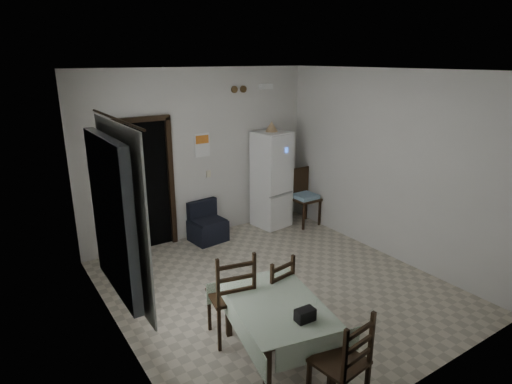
{
  "coord_description": "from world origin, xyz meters",
  "views": [
    {
      "loc": [
        -3.13,
        -4.25,
        3.04
      ],
      "look_at": [
        0.0,
        0.5,
        1.25
      ],
      "focal_mm": 30.0,
      "sensor_mm": 36.0,
      "label": 1
    }
  ],
  "objects_px": {
    "dining_chair_far_right": "(272,290)",
    "navy_seat": "(208,222)",
    "dining_table": "(276,331)",
    "dining_chair_far_left": "(231,293)",
    "fridge": "(272,180)",
    "dining_chair_near_head": "(339,360)",
    "corner_chair": "(305,198)"
  },
  "relations": [
    {
      "from": "dining_chair_far_left",
      "to": "dining_chair_near_head",
      "type": "xyz_separation_m",
      "value": [
        0.28,
        -1.42,
        -0.05
      ]
    },
    {
      "from": "corner_chair",
      "to": "fridge",
      "type": "bearing_deg",
      "value": 148.0
    },
    {
      "from": "dining_chair_far_left",
      "to": "dining_chair_far_right",
      "type": "distance_m",
      "value": 0.53
    },
    {
      "from": "dining_chair_far_left",
      "to": "fridge",
      "type": "bearing_deg",
      "value": -120.92
    },
    {
      "from": "corner_chair",
      "to": "dining_chair_far_left",
      "type": "bearing_deg",
      "value": -143.59
    },
    {
      "from": "navy_seat",
      "to": "dining_table",
      "type": "relative_size",
      "value": 0.52
    },
    {
      "from": "dining_chair_far_left",
      "to": "dining_chair_near_head",
      "type": "distance_m",
      "value": 1.45
    },
    {
      "from": "dining_table",
      "to": "dining_chair_far_left",
      "type": "relative_size",
      "value": 1.19
    },
    {
      "from": "corner_chair",
      "to": "dining_chair_near_head",
      "type": "height_order",
      "value": "corner_chair"
    },
    {
      "from": "navy_seat",
      "to": "corner_chair",
      "type": "relative_size",
      "value": 0.64
    },
    {
      "from": "navy_seat",
      "to": "dining_chair_far_right",
      "type": "relative_size",
      "value": 0.75
    },
    {
      "from": "fridge",
      "to": "dining_table",
      "type": "relative_size",
      "value": 1.37
    },
    {
      "from": "fridge",
      "to": "dining_chair_far_right",
      "type": "xyz_separation_m",
      "value": [
        -1.84,
        -2.6,
        -0.44
      ]
    },
    {
      "from": "navy_seat",
      "to": "dining_chair_near_head",
      "type": "relative_size",
      "value": 0.68
    },
    {
      "from": "navy_seat",
      "to": "corner_chair",
      "type": "distance_m",
      "value": 1.93
    },
    {
      "from": "dining_table",
      "to": "dining_chair_far_right",
      "type": "bearing_deg",
      "value": 70.63
    },
    {
      "from": "corner_chair",
      "to": "dining_chair_far_left",
      "type": "xyz_separation_m",
      "value": [
        -2.9,
        -2.21,
        0.02
      ]
    },
    {
      "from": "navy_seat",
      "to": "dining_table",
      "type": "xyz_separation_m",
      "value": [
        -0.82,
        -3.13,
        -0.0
      ]
    },
    {
      "from": "navy_seat",
      "to": "dining_chair_near_head",
      "type": "height_order",
      "value": "dining_chair_near_head"
    },
    {
      "from": "dining_chair_near_head",
      "to": "dining_chair_far_right",
      "type": "bearing_deg",
      "value": -107.34
    },
    {
      "from": "dining_table",
      "to": "dining_chair_near_head",
      "type": "height_order",
      "value": "dining_chair_near_head"
    },
    {
      "from": "corner_chair",
      "to": "navy_seat",
      "type": "bearing_deg",
      "value": 169.22
    },
    {
      "from": "navy_seat",
      "to": "dining_chair_far_left",
      "type": "distance_m",
      "value": 2.74
    },
    {
      "from": "fridge",
      "to": "corner_chair",
      "type": "height_order",
      "value": "fridge"
    },
    {
      "from": "navy_seat",
      "to": "dining_chair_far_right",
      "type": "bearing_deg",
      "value": -107.12
    },
    {
      "from": "fridge",
      "to": "dining_table",
      "type": "bearing_deg",
      "value": -132.23
    },
    {
      "from": "navy_seat",
      "to": "dining_chair_far_left",
      "type": "height_order",
      "value": "dining_chair_far_left"
    },
    {
      "from": "dining_chair_far_left",
      "to": "navy_seat",
      "type": "bearing_deg",
      "value": -99.81
    },
    {
      "from": "dining_table",
      "to": "dining_chair_far_right",
      "type": "relative_size",
      "value": 1.44
    },
    {
      "from": "dining_table",
      "to": "dining_chair_near_head",
      "type": "xyz_separation_m",
      "value": [
        0.09,
        -0.83,
        0.16
      ]
    },
    {
      "from": "dining_chair_far_right",
      "to": "navy_seat",
      "type": "bearing_deg",
      "value": -109.9
    },
    {
      "from": "dining_chair_far_right",
      "to": "dining_chair_near_head",
      "type": "height_order",
      "value": "dining_chair_near_head"
    }
  ]
}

